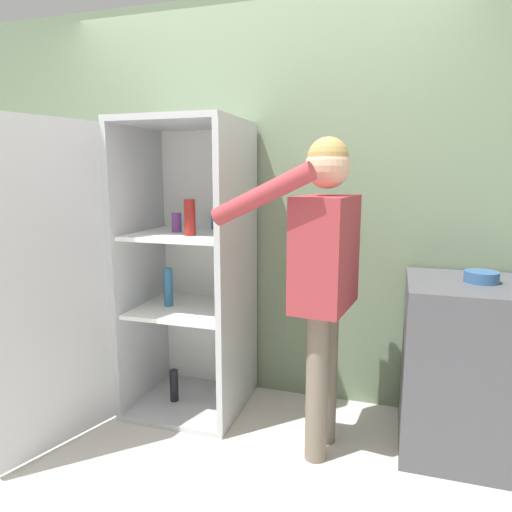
{
  "coord_description": "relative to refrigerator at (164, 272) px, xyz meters",
  "views": [
    {
      "loc": [
        0.89,
        -1.89,
        1.46
      ],
      "look_at": [
        0.11,
        0.6,
        1.0
      ],
      "focal_mm": 32.0,
      "sensor_mm": 36.0,
      "label": 1
    }
  ],
  "objects": [
    {
      "name": "refrigerator",
      "position": [
        0.0,
        0.0,
        0.0
      ],
      "size": [
        0.94,
        1.31,
        1.78
      ],
      "color": "#B7BABC",
      "rests_on": "ground_plane"
    },
    {
      "name": "counter",
      "position": [
        1.78,
        0.1,
        -0.43
      ],
      "size": [
        0.77,
        0.64,
        0.92
      ],
      "color": "#4C4C51",
      "rests_on": "ground_plane"
    },
    {
      "name": "person",
      "position": [
        0.98,
        -0.15,
        0.15
      ],
      "size": [
        0.68,
        0.58,
        1.64
      ],
      "color": "#726656",
      "rests_on": "ground_plane"
    },
    {
      "name": "ground_plane",
      "position": [
        0.44,
        -0.51,
        -0.89
      ],
      "size": [
        12.0,
        12.0,
        0.0
      ],
      "primitive_type": "plane",
      "color": "beige"
    },
    {
      "name": "wall_back",
      "position": [
        0.44,
        0.47,
        0.39
      ],
      "size": [
        7.0,
        0.06,
        2.55
      ],
      "color": "gray",
      "rests_on": "ground_plane"
    },
    {
      "name": "bowl",
      "position": [
        1.75,
        0.12,
        0.06
      ],
      "size": [
        0.17,
        0.17,
        0.06
      ],
      "color": "#335B8E",
      "rests_on": "counter"
    }
  ]
}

